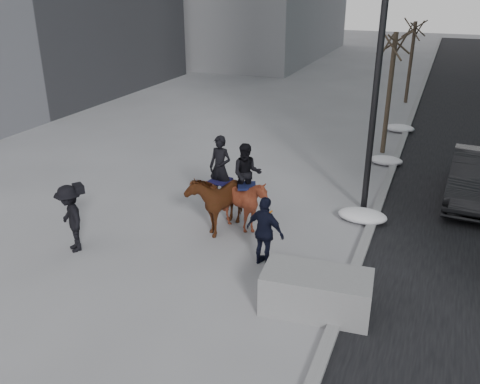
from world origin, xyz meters
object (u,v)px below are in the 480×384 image
at_px(car_near, 477,178).
at_px(mounted_right, 245,197).
at_px(mounted_left, 219,194).
at_px(planter, 316,292).

bearing_deg(car_near, mounted_right, -138.96).
distance_m(mounted_left, mounted_right, 0.75).
relative_size(planter, mounted_left, 0.86).
distance_m(car_near, mounted_left, 8.07).
bearing_deg(mounted_left, car_near, 34.91).
xyz_separation_m(car_near, mounted_right, (-5.87, -4.53, 0.23)).
bearing_deg(planter, mounted_right, 133.35).
bearing_deg(mounted_right, planter, -46.65).
xyz_separation_m(planter, mounted_right, (-2.72, 2.88, 0.53)).
bearing_deg(mounted_left, mounted_right, 6.54).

